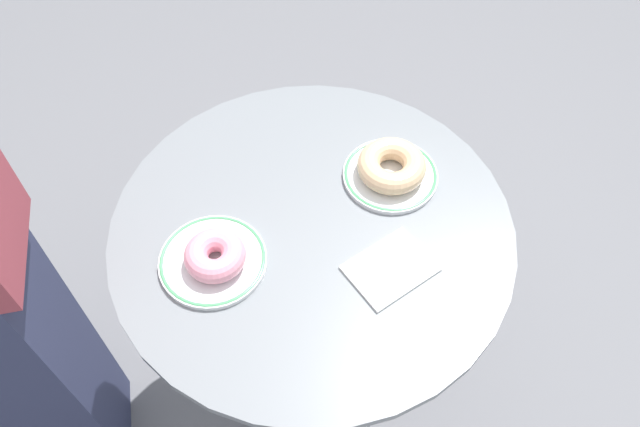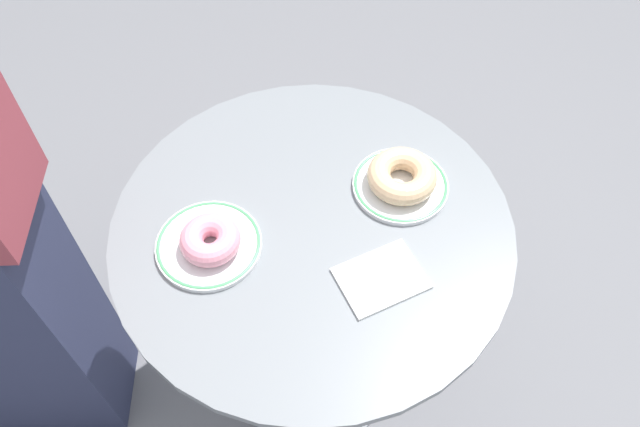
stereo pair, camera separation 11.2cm
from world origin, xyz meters
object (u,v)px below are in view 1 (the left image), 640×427
object	(u,v)px
cafe_table	(313,290)
donut_pink_frosted	(215,255)
plate_right	(390,175)
donut_glazed	(392,166)
paper_napkin	(390,268)
plate_left	(213,261)

from	to	relation	value
cafe_table	donut_pink_frosted	size ratio (longest dim) A/B	7.32
plate_right	donut_glazed	distance (m)	0.03
cafe_table	plate_right	world-z (taller)	plate_right
donut_glazed	paper_napkin	size ratio (longest dim) A/B	0.91
plate_left	donut_pink_frosted	world-z (taller)	donut_pink_frosted
plate_left	paper_napkin	size ratio (longest dim) A/B	1.32
plate_left	cafe_table	bearing A→B (deg)	-7.26
cafe_table	donut_glazed	xyz separation A→B (m)	(0.19, 0.02, 0.27)
plate_left	donut_glazed	world-z (taller)	donut_glazed
cafe_table	plate_left	bearing A→B (deg)	172.74
cafe_table	donut_glazed	bearing A→B (deg)	5.69
cafe_table	donut_pink_frosted	bearing A→B (deg)	175.42
plate_right	donut_glazed	xyz separation A→B (m)	(-0.00, -0.00, 0.03)
cafe_table	paper_napkin	xyz separation A→B (m)	(0.07, -0.15, 0.24)
plate_right	donut_pink_frosted	bearing A→B (deg)	-179.39
cafe_table	plate_left	xyz separation A→B (m)	(-0.19, 0.02, 0.25)
plate_left	paper_napkin	distance (m)	0.31
cafe_table	plate_left	world-z (taller)	plate_left
plate_left	plate_right	xyz separation A→B (m)	(0.37, -0.01, -0.00)
plate_right	donut_pink_frosted	size ratio (longest dim) A/B	1.71
cafe_table	donut_pink_frosted	xyz separation A→B (m)	(-0.18, 0.01, 0.27)
donut_pink_frosted	paper_napkin	world-z (taller)	donut_pink_frosted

